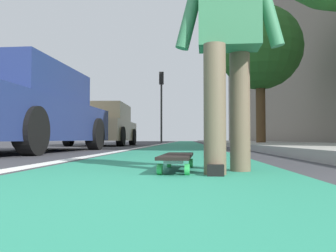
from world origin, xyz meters
TOP-DOWN VIEW (x-y plane):
  - ground_plane at (10.00, 0.00)m, footprint 80.00×80.00m
  - bike_lane_paint at (24.00, 0.00)m, footprint 56.00×1.83m
  - lane_stripe_white at (20.00, 1.07)m, footprint 52.00×0.16m
  - sidewalk_curb at (18.00, -3.05)m, footprint 52.00×3.20m
  - building_facade at (22.00, -5.69)m, footprint 40.00×1.20m
  - skateboard at (1.48, -0.14)m, footprint 0.85×0.24m
  - skater_person at (1.34, -0.48)m, footprint 0.45×0.72m
  - parked_car_near at (5.14, 2.64)m, footprint 4.66×2.01m
  - parked_car_mid at (11.75, 2.81)m, footprint 4.19×1.96m
  - traffic_light at (21.99, 1.47)m, footprint 0.33×0.28m
  - street_tree_mid at (11.07, -2.65)m, footprint 2.80×2.80m

SIDE VIEW (x-z plane):
  - ground_plane at x=10.00m, z-range 0.00..0.00m
  - bike_lane_paint at x=24.00m, z-range 0.00..0.00m
  - lane_stripe_white at x=20.00m, z-range 0.00..0.01m
  - sidewalk_curb at x=18.00m, z-range 0.00..0.12m
  - skateboard at x=1.48m, z-range 0.04..0.15m
  - parked_car_mid at x=11.75m, z-range -0.03..1.45m
  - parked_car_near at x=5.14m, z-range -0.02..1.48m
  - skater_person at x=1.34m, z-range 0.12..1.76m
  - traffic_light at x=21.99m, z-range 0.86..5.44m
  - street_tree_mid at x=11.07m, z-range 0.93..5.63m
  - building_facade at x=22.00m, z-range 0.00..11.09m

